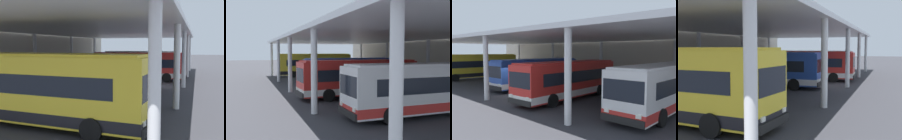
% 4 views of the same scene
% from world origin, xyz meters
% --- Properties ---
extents(ground_plane, '(200.00, 200.00, 0.00)m').
position_xyz_m(ground_plane, '(0.00, 0.00, 0.00)').
color(ground_plane, '#333338').
extents(platform_kerb, '(42.00, 4.50, 0.18)m').
position_xyz_m(platform_kerb, '(0.00, 11.75, 0.09)').
color(platform_kerb, gray).
rests_on(platform_kerb, ground).
extents(station_building_facade, '(48.00, 1.60, 6.61)m').
position_xyz_m(station_building_facade, '(0.00, 15.00, 3.31)').
color(station_building_facade, beige).
rests_on(station_building_facade, ground).
extents(canopy_shelter, '(40.00, 17.00, 5.55)m').
position_xyz_m(canopy_shelter, '(0.00, 5.50, 5.29)').
color(canopy_shelter, silver).
rests_on(canopy_shelter, ground).
extents(bus_nearest_bay, '(3.40, 11.49, 3.57)m').
position_xyz_m(bus_nearest_bay, '(-14.88, 3.75, 1.84)').
color(bus_nearest_bay, yellow).
rests_on(bus_nearest_bay, ground).
extents(bus_second_bay, '(2.84, 10.57, 3.17)m').
position_xyz_m(bus_second_bay, '(-2.31, 4.66, 1.66)').
color(bus_second_bay, '#284CA8').
rests_on(bus_second_bay, ground).
extents(bus_middle_bay, '(3.06, 10.64, 3.17)m').
position_xyz_m(bus_middle_bay, '(4.41, 2.70, 1.66)').
color(bus_middle_bay, red).
rests_on(bus_middle_bay, ground).
extents(bus_far_bay, '(2.84, 10.57, 3.17)m').
position_xyz_m(bus_far_bay, '(11.80, 3.90, 1.66)').
color(bus_far_bay, white).
rests_on(bus_far_bay, ground).
extents(bench_waiting, '(1.80, 0.45, 0.92)m').
position_xyz_m(bench_waiting, '(-11.80, 11.82, 0.66)').
color(bench_waiting, '#383D47').
rests_on(bench_waiting, platform_kerb).
extents(trash_bin, '(0.52, 0.52, 0.98)m').
position_xyz_m(trash_bin, '(-9.68, 11.58, 0.68)').
color(trash_bin, '#236638').
rests_on(trash_bin, platform_kerb).
extents(banner_sign, '(0.70, 0.12, 3.20)m').
position_xyz_m(banner_sign, '(-5.53, 10.94, 1.98)').
color(banner_sign, '#B2B2B7').
rests_on(banner_sign, platform_kerb).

